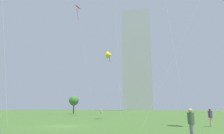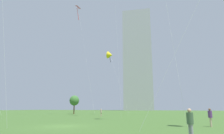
% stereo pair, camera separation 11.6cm
% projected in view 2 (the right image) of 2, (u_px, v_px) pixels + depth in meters
% --- Properties ---
extents(ground, '(280.00, 280.00, 0.00)m').
position_uv_depth(ground, '(63.00, 126.00, 19.31)').
color(ground, '#3D6028').
extents(person_standing_0, '(0.39, 0.39, 1.75)m').
position_uv_depth(person_standing_0, '(210.00, 116.00, 18.90)').
color(person_standing_0, tan).
rests_on(person_standing_0, ground).
extents(person_standing_1, '(0.39, 0.39, 1.75)m').
position_uv_depth(person_standing_1, '(190.00, 121.00, 11.40)').
color(person_standing_1, gray).
rests_on(person_standing_1, ground).
extents(person_standing_2, '(0.36, 0.36, 1.62)m').
position_uv_depth(person_standing_2, '(101.00, 112.00, 42.17)').
color(person_standing_2, tan).
rests_on(person_standing_2, ground).
extents(kite_flying_1, '(8.61, 6.78, 18.16)m').
position_uv_depth(kite_flying_1, '(110.00, 55.00, 56.94)').
color(kite_flying_1, silver).
rests_on(kite_flying_1, ground).
extents(kite_flying_6, '(7.13, 1.77, 32.44)m').
position_uv_depth(kite_flying_6, '(78.00, 9.00, 58.88)').
color(kite_flying_6, silver).
rests_on(kite_flying_6, ground).
extents(park_tree_0, '(2.90, 2.90, 5.55)m').
position_uv_depth(park_tree_0, '(74.00, 101.00, 59.17)').
color(park_tree_0, brown).
rests_on(park_tree_0, ground).
extents(distant_highrise_0, '(25.53, 20.07, 81.51)m').
position_uv_depth(distant_highrise_0, '(138.00, 60.00, 159.20)').
color(distant_highrise_0, '#A8A8AD').
rests_on(distant_highrise_0, ground).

